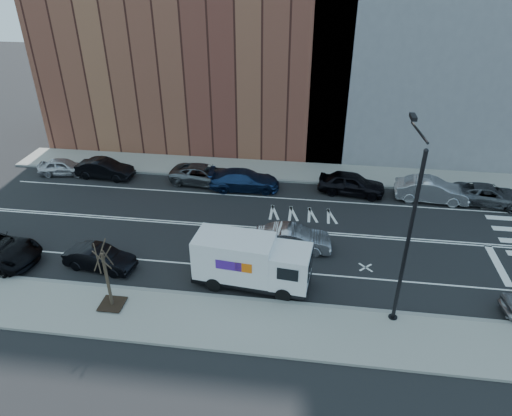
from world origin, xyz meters
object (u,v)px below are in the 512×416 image
(far_parked_a, at_px, (63,167))
(driving_sedan, at_px, (293,239))
(fedex_van, at_px, (251,261))
(far_parked_b, at_px, (105,169))

(far_parked_a, relative_size, driving_sedan, 0.86)
(fedex_van, bearing_deg, driving_sedan, 66.22)
(far_parked_a, xyz_separation_m, driving_sedan, (18.86, -8.02, 0.08))
(far_parked_a, xyz_separation_m, far_parked_b, (3.54, -0.10, 0.08))
(far_parked_b, relative_size, driving_sedan, 0.99)
(fedex_van, relative_size, far_parked_b, 1.43)
(fedex_van, bearing_deg, far_parked_a, 151.13)
(fedex_van, xyz_separation_m, far_parked_a, (-16.84, 11.59, -0.83))
(fedex_van, bearing_deg, far_parked_b, 144.85)
(far_parked_b, bearing_deg, far_parked_a, 92.91)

